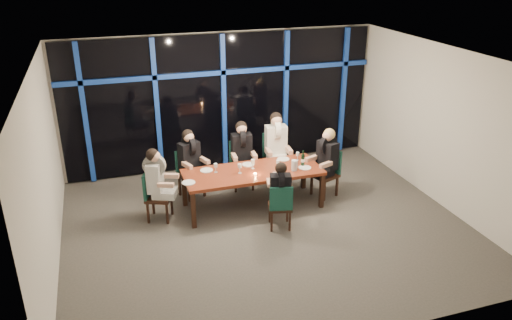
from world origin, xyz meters
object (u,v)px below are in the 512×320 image
at_px(diner_near_mid, 280,185).
at_px(wine_bottle, 303,160).
at_px(chair_far_right, 275,155).
at_px(diner_far_right, 276,138).
at_px(diner_far_mid, 242,146).
at_px(chair_end_left, 154,193).
at_px(chair_end_right, 328,170).
at_px(diner_end_left, 157,174).
at_px(chair_near_mid, 280,204).
at_px(dining_table, 253,174).
at_px(chair_far_left, 189,170).
at_px(water_pitcher, 294,165).
at_px(diner_far_left, 190,154).
at_px(chair_far_mid, 241,162).
at_px(diner_end_right, 326,153).

distance_m(diner_near_mid, wine_bottle, 1.10).
bearing_deg(chair_far_right, diner_far_right, -90.00).
distance_m(diner_far_mid, diner_near_mid, 1.74).
height_order(chair_end_left, diner_far_right, diner_far_right).
bearing_deg(diner_far_right, chair_end_right, -41.88).
height_order(chair_end_left, diner_end_left, diner_end_left).
bearing_deg(chair_end_right, chair_near_mid, -74.75).
height_order(dining_table, wine_bottle, wine_bottle).
relative_size(dining_table, chair_far_left, 2.73).
relative_size(diner_far_mid, diner_far_right, 0.94).
height_order(chair_near_mid, diner_far_mid, diner_far_mid).
bearing_deg(chair_end_left, chair_far_right, -48.91).
height_order(chair_far_right, chair_near_mid, chair_far_right).
bearing_deg(chair_end_right, diner_end_left, -110.68).
xyz_separation_m(chair_end_left, diner_far_right, (2.64, 0.80, 0.47)).
distance_m(chair_end_right, diner_end_left, 3.38).
height_order(chair_far_left, water_pitcher, water_pitcher).
height_order(diner_end_left, water_pitcher, diner_end_left).
distance_m(diner_far_left, diner_near_mid, 2.09).
height_order(chair_far_right, diner_end_left, diner_end_left).
height_order(dining_table, water_pitcher, water_pitcher).
distance_m(chair_end_right, diner_far_left, 2.75).
distance_m(chair_far_mid, chair_end_right, 1.78).
xyz_separation_m(chair_far_mid, diner_far_mid, (-0.01, -0.08, 0.39)).
distance_m(chair_far_right, chair_end_left, 2.79).
height_order(chair_far_left, diner_far_left, diner_far_left).
bearing_deg(water_pitcher, chair_far_right, 93.64).
bearing_deg(diner_far_right, chair_far_mid, -177.32).
height_order(chair_far_mid, diner_near_mid, diner_near_mid).
relative_size(chair_end_left, diner_end_left, 1.03).
xyz_separation_m(diner_far_left, diner_near_mid, (1.25, -1.67, -0.08)).
distance_m(diner_far_mid, water_pitcher, 1.29).
xyz_separation_m(chair_near_mid, diner_far_left, (-1.23, 1.75, 0.43)).
distance_m(chair_far_left, chair_far_right, 1.87).
relative_size(dining_table, diner_end_left, 2.83).
xyz_separation_m(dining_table, chair_end_right, (1.59, 0.03, -0.15)).
height_order(dining_table, chair_far_mid, chair_far_mid).
xyz_separation_m(chair_far_right, diner_end_right, (0.70, -0.98, 0.33)).
relative_size(chair_far_mid, chair_near_mid, 1.13).
relative_size(dining_table, diner_far_left, 2.80).
xyz_separation_m(diner_end_right, wine_bottle, (-0.53, -0.08, -0.05)).
xyz_separation_m(chair_end_left, chair_end_right, (3.43, -0.06, 0.01)).
bearing_deg(chair_far_left, water_pitcher, -52.33).
xyz_separation_m(chair_far_right, chair_end_right, (0.78, -0.95, -0.05)).
distance_m(chair_end_right, water_pitcher, 0.93).
bearing_deg(wine_bottle, chair_far_right, 99.39).
bearing_deg(diner_near_mid, dining_table, -62.21).
bearing_deg(chair_end_left, diner_end_left, -90.00).
height_order(chair_far_left, diner_far_right, diner_far_right).
bearing_deg(diner_end_right, chair_end_right, 90.00).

